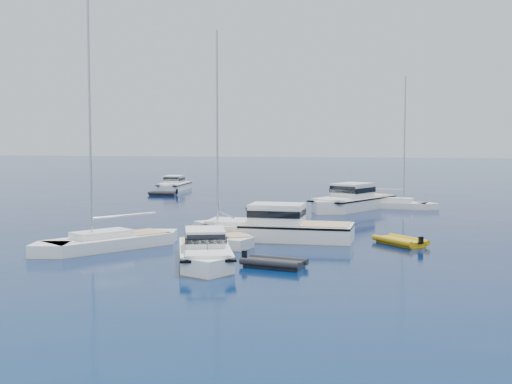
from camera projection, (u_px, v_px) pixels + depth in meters
ground at (137, 281)px, 32.32m from camera, size 400.00×400.00×0.00m
motor_cruiser_near at (205, 263)px, 36.81m from camera, size 5.39×9.39×2.36m
motor_cruiser_centre at (273, 239)px, 45.49m from camera, size 11.57×3.76×3.02m
motor_cruiser_distant at (351, 210)px, 64.14m from camera, size 8.72×12.23×3.12m
motor_cruiser_horizon at (174, 190)px, 88.04m from camera, size 3.06×9.01×2.34m
sailboat_fore at (108, 248)px, 41.74m from camera, size 8.53×10.54×15.98m
sailboat_mid_r at (221, 240)px, 44.95m from camera, size 6.78×9.68×14.18m
sailboat_centre at (394, 208)px, 65.55m from camera, size 9.03×4.06×12.86m
tender_yellow at (400, 245)px, 43.23m from camera, size 3.96×4.16×0.95m
tender_grey_near at (274, 267)px, 35.79m from camera, size 3.79×2.69×0.95m
tender_grey_far at (163, 195)px, 79.66m from camera, size 3.39×1.94×0.95m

